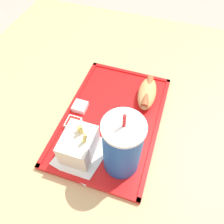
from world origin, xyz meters
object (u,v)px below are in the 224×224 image
object	(u,v)px
hot_dog_far	(147,93)
soda_cup	(122,147)
fries_carton	(79,145)
sauce_cup_ketchup	(73,123)
sauce_cup_mayo	(80,106)

from	to	relation	value
hot_dog_far	soda_cup	bearing A→B (deg)	-2.92
hot_dog_far	fries_carton	xyz separation A→B (m)	(0.25, -0.12, 0.02)
soda_cup	fries_carton	xyz separation A→B (m)	(0.01, -0.11, -0.05)
soda_cup	sauce_cup_ketchup	world-z (taller)	soda_cup
soda_cup	sauce_cup_ketchup	bearing A→B (deg)	-112.47
sauce_cup_ketchup	soda_cup	bearing A→B (deg)	67.53
sauce_cup_mayo	sauce_cup_ketchup	xyz separation A→B (m)	(0.06, 0.01, 0.00)
hot_dog_far	sauce_cup_ketchup	xyz separation A→B (m)	(0.17, -0.18, -0.01)
hot_dog_far	sauce_cup_mayo	size ratio (longest dim) A/B	3.37
soda_cup	sauce_cup_mayo	distance (m)	0.23
fries_carton	sauce_cup_mayo	bearing A→B (deg)	-156.25
fries_carton	sauce_cup_mayo	distance (m)	0.15
hot_dog_far	sauce_cup_mayo	distance (m)	0.21
fries_carton	soda_cup	bearing A→B (deg)	93.02
soda_cup	fries_carton	size ratio (longest dim) A/B	1.89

